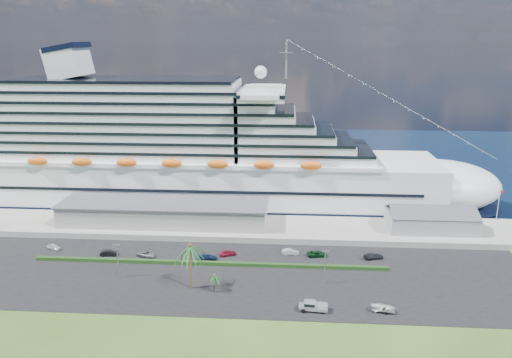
# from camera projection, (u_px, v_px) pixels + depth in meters

# --- Properties ---
(ground) EXTENTS (420.00, 420.00, 0.00)m
(ground) POSITION_uv_depth(u_px,v_px,m) (234.00, 299.00, 107.87)
(ground) COLOR #2B501A
(ground) RESTS_ON ground
(asphalt_lot) EXTENTS (140.00, 38.00, 0.12)m
(asphalt_lot) POSITION_uv_depth(u_px,v_px,m) (239.00, 275.00, 118.41)
(asphalt_lot) COLOR black
(asphalt_lot) RESTS_ON ground
(wharf) EXTENTS (240.00, 20.00, 1.80)m
(wharf) POSITION_uv_depth(u_px,v_px,m) (249.00, 227.00, 146.01)
(wharf) COLOR gray
(wharf) RESTS_ON ground
(water) EXTENTS (420.00, 160.00, 0.02)m
(water) POSITION_uv_depth(u_px,v_px,m) (265.00, 159.00, 232.63)
(water) COLOR #0A1E30
(water) RESTS_ON ground
(cruise_ship) EXTENTS (191.00, 38.00, 54.00)m
(cruise_ship) POSITION_uv_depth(u_px,v_px,m) (190.00, 155.00, 166.15)
(cruise_ship) COLOR silver
(cruise_ship) RESTS_ON ground
(terminal_building) EXTENTS (61.00, 15.00, 6.30)m
(terminal_building) POSITION_uv_depth(u_px,v_px,m) (164.00, 212.00, 146.53)
(terminal_building) COLOR gray
(terminal_building) RESTS_ON wharf
(port_shed) EXTENTS (24.00, 12.31, 7.37)m
(port_shed) POSITION_uv_depth(u_px,v_px,m) (431.00, 221.00, 141.64)
(port_shed) COLOR gray
(port_shed) RESTS_ON wharf
(flagpole) EXTENTS (1.08, 0.16, 12.00)m
(flagpole) POSITION_uv_depth(u_px,v_px,m) (498.00, 209.00, 139.40)
(flagpole) COLOR silver
(flagpole) RESTS_ON wharf
(hedge) EXTENTS (88.00, 1.10, 0.90)m
(hedge) POSITION_uv_depth(u_px,v_px,m) (209.00, 263.00, 123.59)
(hedge) COLOR black
(hedge) RESTS_ON asphalt_lot
(lamp_post_left) EXTENTS (1.60, 0.35, 8.27)m
(lamp_post_left) POSITION_uv_depth(u_px,v_px,m) (117.00, 257.00, 115.92)
(lamp_post_left) COLOR gray
(lamp_post_left) RESTS_ON asphalt_lot
(lamp_post_right) EXTENTS (1.60, 0.35, 8.27)m
(lamp_post_right) POSITION_uv_depth(u_px,v_px,m) (325.00, 263.00, 112.77)
(lamp_post_right) COLOR gray
(lamp_post_right) RESTS_ON asphalt_lot
(palm_tall) EXTENTS (8.82, 8.82, 11.13)m
(palm_tall) POSITION_uv_depth(u_px,v_px,m) (190.00, 251.00, 109.85)
(palm_tall) COLOR #47301E
(palm_tall) RESTS_ON ground
(palm_short) EXTENTS (3.53, 3.53, 4.56)m
(palm_short) POSITION_uv_depth(u_px,v_px,m) (214.00, 278.00, 109.56)
(palm_short) COLOR #47301E
(palm_short) RESTS_ON ground
(parked_car_0) EXTENTS (4.57, 3.27, 1.45)m
(parked_car_0) POSITION_uv_depth(u_px,v_px,m) (54.00, 247.00, 132.44)
(parked_car_0) COLOR silver
(parked_car_0) RESTS_ON asphalt_lot
(parked_car_1) EXTENTS (4.64, 2.13, 1.47)m
(parked_car_1) POSITION_uv_depth(u_px,v_px,m) (109.00, 253.00, 128.82)
(parked_car_1) COLOR black
(parked_car_1) RESTS_ON asphalt_lot
(parked_car_2) EXTENTS (5.25, 3.58, 1.34)m
(parked_car_2) POSITION_uv_depth(u_px,v_px,m) (146.00, 254.00, 128.19)
(parked_car_2) COLOR slate
(parked_car_2) RESTS_ON asphalt_lot
(parked_car_3) EXTENTS (4.95, 2.32, 1.40)m
(parked_car_3) POSITION_uv_depth(u_px,v_px,m) (208.00, 257.00, 126.52)
(parked_car_3) COLOR #15244B
(parked_car_3) RESTS_ON asphalt_lot
(parked_car_4) EXTENTS (4.66, 3.31, 1.47)m
(parked_car_4) POSITION_uv_depth(u_px,v_px,m) (228.00, 253.00, 128.84)
(parked_car_4) COLOR maroon
(parked_car_4) RESTS_ON asphalt_lot
(parked_car_5) EXTENTS (4.41, 1.56, 1.45)m
(parked_car_5) POSITION_uv_depth(u_px,v_px,m) (290.00, 252.00, 129.55)
(parked_car_5) COLOR silver
(parked_car_5) RESTS_ON asphalt_lot
(parked_car_6) EXTENTS (5.48, 3.18, 1.43)m
(parked_car_6) POSITION_uv_depth(u_px,v_px,m) (317.00, 254.00, 128.38)
(parked_car_6) COLOR #0D3618
(parked_car_6) RESTS_ON asphalt_lot
(parked_car_7) EXTENTS (5.48, 3.44, 1.48)m
(parked_car_7) POSITION_uv_depth(u_px,v_px,m) (373.00, 256.00, 126.96)
(parked_car_7) COLOR black
(parked_car_7) RESTS_ON asphalt_lot
(pickup_truck) EXTENTS (6.08, 2.68, 2.09)m
(pickup_truck) POSITION_uv_depth(u_px,v_px,m) (313.00, 306.00, 102.63)
(pickup_truck) COLOR black
(pickup_truck) RESTS_ON asphalt_lot
(boat_trailer) EXTENTS (5.95, 4.31, 1.66)m
(boat_trailer) POSITION_uv_depth(u_px,v_px,m) (383.00, 307.00, 102.10)
(boat_trailer) COLOR gray
(boat_trailer) RESTS_ON asphalt_lot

